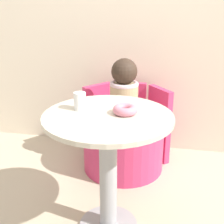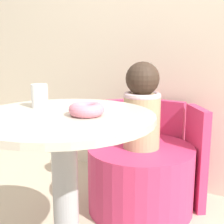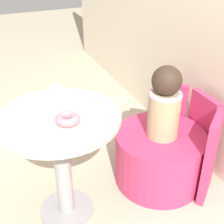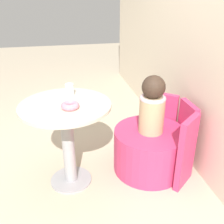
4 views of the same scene
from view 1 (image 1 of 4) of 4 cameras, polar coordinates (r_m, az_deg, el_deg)
name	(u,v)px [view 1 (image 1 of 4)]	position (r m, az deg, el deg)	size (l,w,h in m)	color
ground_plane	(119,224)	(2.03, 1.34, -19.78)	(12.00, 12.00, 0.00)	#B7A88E
back_wall	(146,10)	(2.67, 6.21, 17.98)	(6.00, 0.06, 2.40)	beige
round_table	(108,149)	(1.73, -0.72, -6.72)	(0.70, 0.70, 0.73)	#99999E
tub_chair	(123,145)	(2.50, 2.08, -6.07)	(0.63, 0.63, 0.39)	#C63360
booth_backrest	(129,120)	(2.69, 3.05, -1.44)	(0.73, 0.27, 0.62)	#C63360
child_figure	(124,92)	(2.34, 2.21, 3.63)	(0.22, 0.22, 0.50)	tan
donut	(125,110)	(1.65, 2.42, 0.42)	(0.13, 0.13, 0.05)	pink
cup	(80,101)	(1.71, -5.90, 1.99)	(0.07, 0.07, 0.10)	white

